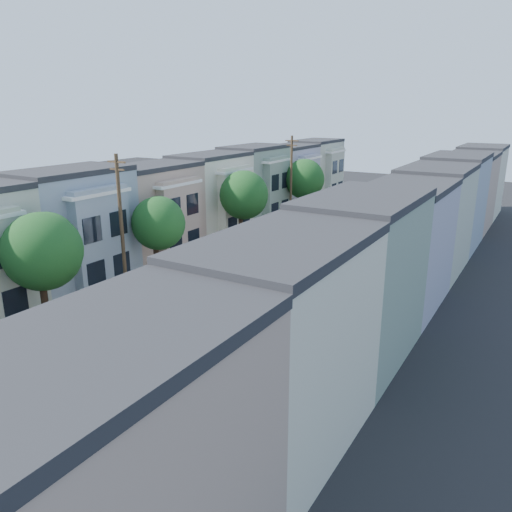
% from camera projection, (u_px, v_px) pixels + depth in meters
% --- Properties ---
extents(ground, '(160.00, 160.00, 0.00)m').
position_uv_depth(ground, '(177.00, 324.00, 31.50)').
color(ground, black).
rests_on(ground, ground).
extents(road_slab, '(12.00, 70.00, 0.02)m').
position_uv_depth(road_slab, '(287.00, 263.00, 43.83)').
color(road_slab, black).
rests_on(road_slab, ground).
extents(curb_left, '(0.30, 70.00, 0.15)m').
position_uv_depth(curb_left, '(229.00, 252.00, 46.79)').
color(curb_left, gray).
rests_on(curb_left, ground).
extents(curb_right, '(0.30, 70.00, 0.15)m').
position_uv_depth(curb_right, '(352.00, 273.00, 40.84)').
color(curb_right, gray).
rests_on(curb_right, ground).
extents(sidewalk_left, '(2.60, 70.00, 0.15)m').
position_uv_depth(sidewalk_left, '(218.00, 250.00, 47.43)').
color(sidewalk_left, gray).
rests_on(sidewalk_left, ground).
extents(sidewalk_right, '(2.60, 70.00, 0.15)m').
position_uv_depth(sidewalk_right, '(367.00, 276.00, 40.20)').
color(sidewalk_right, gray).
rests_on(sidewalk_right, ground).
extents(centerline, '(0.12, 70.00, 0.01)m').
position_uv_depth(centerline, '(287.00, 263.00, 43.84)').
color(centerline, gold).
rests_on(centerline, ground).
extents(townhouse_row_left, '(5.00, 70.00, 8.50)m').
position_uv_depth(townhouse_row_left, '(187.00, 245.00, 49.32)').
color(townhouse_row_left, '#A09CAE').
rests_on(townhouse_row_left, ground).
extents(townhouse_row_right, '(5.00, 70.00, 8.50)m').
position_uv_depth(townhouse_row_right, '(415.00, 285.00, 38.35)').
color(townhouse_row_right, '#A09CAE').
rests_on(townhouse_row_right, ground).
extents(tree_b, '(4.69, 4.69, 7.29)m').
position_uv_depth(tree_b, '(41.00, 252.00, 29.51)').
color(tree_b, black).
rests_on(tree_b, ground).
extents(tree_c, '(4.09, 4.09, 6.71)m').
position_uv_depth(tree_c, '(157.00, 223.00, 37.93)').
color(tree_c, black).
rests_on(tree_c, ground).
extents(tree_d, '(4.70, 4.70, 7.40)m').
position_uv_depth(tree_d, '(243.00, 195.00, 47.86)').
color(tree_d, black).
rests_on(tree_d, ground).
extents(tree_e, '(4.70, 4.70, 7.35)m').
position_uv_depth(tree_e, '(304.00, 179.00, 58.90)').
color(tree_e, black).
rests_on(tree_e, ground).
extents(tree_far_r, '(3.10, 3.10, 5.77)m').
position_uv_depth(tree_far_r, '(411.00, 199.00, 50.89)').
color(tree_far_r, black).
rests_on(tree_far_r, ground).
extents(utility_pole_near, '(1.60, 0.26, 10.00)m').
position_uv_depth(utility_pole_near, '(122.00, 226.00, 34.77)').
color(utility_pole_near, '#42301E').
rests_on(utility_pole_near, ground).
extents(utility_pole_far, '(1.60, 0.26, 10.00)m').
position_uv_depth(utility_pole_far, '(291.00, 181.00, 56.15)').
color(utility_pole_far, '#42301E').
rests_on(utility_pole_far, ground).
extents(fedex_truck, '(2.64, 6.85, 3.28)m').
position_uv_depth(fedex_truck, '(244.00, 276.00, 34.81)').
color(fedex_truck, white).
rests_on(fedex_truck, ground).
extents(lead_sedan, '(2.06, 4.59, 1.45)m').
position_uv_depth(lead_sedan, '(294.00, 264.00, 41.05)').
color(lead_sedan, black).
rests_on(lead_sedan, ground).
extents(parked_left_b, '(2.01, 4.44, 1.40)m').
position_uv_depth(parked_left_b, '(40.00, 333.00, 28.60)').
color(parked_left_b, black).
rests_on(parked_left_b, ground).
extents(parked_left_c, '(1.80, 3.87, 1.21)m').
position_uv_depth(parked_left_c, '(104.00, 307.00, 32.57)').
color(parked_left_c, '#A2ACB3').
rests_on(parked_left_c, ground).
extents(parked_left_d, '(2.74, 5.38, 1.46)m').
position_uv_depth(parked_left_d, '(233.00, 250.00, 45.19)').
color(parked_left_d, black).
rests_on(parked_left_d, ground).
extents(parked_right_a, '(2.22, 4.54, 1.32)m').
position_uv_depth(parked_right_a, '(137.00, 404.00, 21.82)').
color(parked_right_a, '#383B3D').
rests_on(parked_right_a, ground).
extents(parked_right_b, '(2.58, 5.28, 1.53)m').
position_uv_depth(parked_right_b, '(232.00, 336.00, 28.02)').
color(parked_right_b, silver).
rests_on(parked_right_b, ground).
extents(parked_right_c, '(2.55, 5.46, 1.51)m').
position_uv_depth(parked_right_c, '(351.00, 255.00, 43.36)').
color(parked_right_c, black).
rests_on(parked_right_c, ground).
extents(parked_right_d, '(2.94, 5.55, 1.49)m').
position_uv_depth(parked_right_d, '(381.00, 235.00, 50.38)').
color(parked_right_d, black).
rests_on(parked_right_d, ground).
extents(motorcycle, '(0.31, 2.25, 0.89)m').
position_uv_depth(motorcycle, '(16.00, 501.00, 16.68)').
color(motorcycle, black).
rests_on(motorcycle, ground).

